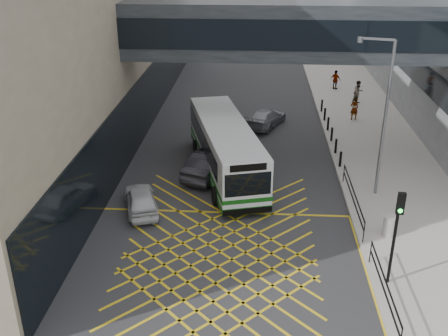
% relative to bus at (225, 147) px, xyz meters
% --- Properties ---
extents(ground, '(120.00, 120.00, 0.00)m').
position_rel_bus_xyz_m(ground, '(0.26, -9.04, -1.58)').
color(ground, '#333335').
extents(skybridge, '(20.00, 4.10, 3.00)m').
position_rel_bus_xyz_m(skybridge, '(3.26, 2.96, 5.92)').
color(skybridge, '#2C3136').
rests_on(skybridge, ground).
extents(pavement, '(6.00, 54.00, 0.16)m').
position_rel_bus_xyz_m(pavement, '(9.26, 5.96, -1.50)').
color(pavement, '#ACA79E').
rests_on(pavement, ground).
extents(box_junction, '(12.00, 9.00, 0.01)m').
position_rel_bus_xyz_m(box_junction, '(0.26, -9.04, -1.58)').
color(box_junction, gold).
rests_on(box_junction, ground).
extents(bus, '(5.05, 10.80, 2.95)m').
position_rel_bus_xyz_m(bus, '(0.00, 0.00, 0.00)').
color(bus, silver).
rests_on(bus, ground).
extents(car_white, '(2.71, 4.19, 1.24)m').
position_rel_bus_xyz_m(car_white, '(-3.80, -4.57, -0.96)').
color(car_white, silver).
rests_on(car_white, ground).
extents(car_dark, '(3.43, 5.11, 1.49)m').
position_rel_bus_xyz_m(car_dark, '(-0.74, -0.35, -0.84)').
color(car_dark, black).
rests_on(car_dark, ground).
extents(car_silver, '(3.28, 4.51, 1.29)m').
position_rel_bus_xyz_m(car_silver, '(2.34, 7.94, -0.94)').
color(car_silver, gray).
rests_on(car_silver, ground).
extents(traffic_light, '(0.29, 0.46, 3.94)m').
position_rel_bus_xyz_m(traffic_light, '(6.86, -9.92, 1.14)').
color(traffic_light, black).
rests_on(traffic_light, pavement).
extents(street_lamp, '(1.77, 0.63, 7.82)m').
position_rel_bus_xyz_m(street_lamp, '(7.71, -2.21, 3.03)').
color(street_lamp, slate).
rests_on(street_lamp, pavement).
extents(litter_bin, '(0.54, 0.54, 0.94)m').
position_rel_bus_xyz_m(litter_bin, '(7.63, -6.38, -0.95)').
color(litter_bin, '#ADA89E').
rests_on(litter_bin, pavement).
extents(kerb_railings, '(0.05, 12.54, 1.00)m').
position_rel_bus_xyz_m(kerb_railings, '(6.41, -7.26, -0.70)').
color(kerb_railings, black).
rests_on(kerb_railings, pavement).
extents(bollards, '(0.14, 10.14, 0.90)m').
position_rel_bus_xyz_m(bollards, '(6.51, 5.96, -0.97)').
color(bollards, black).
rests_on(bollards, pavement).
extents(pedestrian_a, '(0.75, 0.62, 1.63)m').
position_rel_bus_xyz_m(pedestrian_a, '(8.59, 9.28, -0.61)').
color(pedestrian_a, gray).
rests_on(pedestrian_a, pavement).
extents(pedestrian_b, '(1.00, 0.84, 1.76)m').
position_rel_bus_xyz_m(pedestrian_b, '(9.50, 13.19, -0.54)').
color(pedestrian_b, gray).
rests_on(pedestrian_b, pavement).
extents(pedestrian_c, '(1.03, 0.94, 1.60)m').
position_rel_bus_xyz_m(pedestrian_c, '(8.28, 17.09, -0.62)').
color(pedestrian_c, gray).
rests_on(pedestrian_c, pavement).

